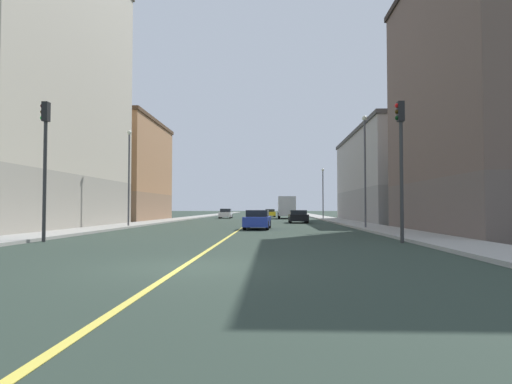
# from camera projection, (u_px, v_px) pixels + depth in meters

# --- Properties ---
(ground_plane) EXTENTS (400.00, 400.00, 0.00)m
(ground_plane) POSITION_uv_depth(u_px,v_px,m) (182.00, 267.00, 11.27)
(ground_plane) COLOR #29372E
(ground_plane) RESTS_ON ground
(sidewalk_left) EXTENTS (2.95, 168.00, 0.15)m
(sidewalk_left) POSITION_uv_depth(u_px,v_px,m) (327.00, 218.00, 59.82)
(sidewalk_left) COLOR #9E9B93
(sidewalk_left) RESTS_ON ground
(sidewalk_right) EXTENTS (2.95, 168.00, 0.15)m
(sidewalk_right) POSITION_uv_depth(u_px,v_px,m) (185.00, 218.00, 60.59)
(sidewalk_right) COLOR #9E9B93
(sidewalk_right) RESTS_ON ground
(lane_center_stripe) EXTENTS (0.16, 154.00, 0.01)m
(lane_center_stripe) POSITION_uv_depth(u_px,v_px,m) (256.00, 219.00, 60.20)
(lane_center_stripe) COLOR #E5D14C
(lane_center_stripe) RESTS_ON ground
(building_left_mid) EXTENTS (11.74, 23.74, 10.12)m
(building_left_mid) POSITION_uv_depth(u_px,v_px,m) (404.00, 177.00, 48.56)
(building_left_mid) COLOR gray
(building_left_mid) RESTS_ON ground
(building_right_corner) EXTENTS (11.74, 20.65, 22.40)m
(building_right_corner) POSITION_uv_depth(u_px,v_px,m) (12.00, 79.00, 32.28)
(building_right_corner) COLOR #9D9688
(building_right_corner) RESTS_ON ground
(building_right_midblock) EXTENTS (11.74, 15.57, 12.00)m
(building_right_midblock) POSITION_uv_depth(u_px,v_px,m) (110.00, 171.00, 51.59)
(building_right_midblock) COLOR #8F6B4F
(building_right_midblock) RESTS_ON ground
(traffic_light_left_near) EXTENTS (0.40, 0.32, 6.31)m
(traffic_light_left_near) POSITION_uv_depth(u_px,v_px,m) (401.00, 152.00, 19.15)
(traffic_light_left_near) COLOR #2D2D2D
(traffic_light_left_near) RESTS_ON ground
(traffic_light_right_near) EXTENTS (0.40, 0.32, 6.44)m
(traffic_light_right_near) POSITION_uv_depth(u_px,v_px,m) (45.00, 152.00, 19.79)
(traffic_light_right_near) COLOR #2D2D2D
(traffic_light_right_near) RESTS_ON ground
(street_lamp_left_near) EXTENTS (0.36, 0.36, 8.14)m
(street_lamp_left_near) POSITION_uv_depth(u_px,v_px,m) (365.00, 161.00, 31.34)
(street_lamp_left_near) COLOR #4C4C51
(street_lamp_left_near) RESTS_ON ground
(street_lamp_right_near) EXTENTS (0.36, 0.36, 7.60)m
(street_lamp_right_near) POSITION_uv_depth(u_px,v_px,m) (129.00, 168.00, 34.30)
(street_lamp_right_near) COLOR #4C4C51
(street_lamp_right_near) RESTS_ON ground
(street_lamp_left_far) EXTENTS (0.36, 0.36, 6.67)m
(street_lamp_left_far) POSITION_uv_depth(u_px,v_px,m) (323.00, 188.00, 57.59)
(street_lamp_left_far) COLOR #4C4C51
(street_lamp_left_far) RESTS_ON ground
(car_white) EXTENTS (1.84, 4.29, 1.42)m
(car_white) POSITION_uv_depth(u_px,v_px,m) (226.00, 214.00, 64.16)
(car_white) COLOR white
(car_white) RESTS_ON ground
(car_black) EXTENTS (1.93, 4.31, 1.31)m
(car_black) POSITION_uv_depth(u_px,v_px,m) (298.00, 217.00, 44.36)
(car_black) COLOR black
(car_black) RESTS_ON ground
(car_blue) EXTENTS (1.96, 4.54, 1.39)m
(car_blue) POSITION_uv_depth(u_px,v_px,m) (258.00, 220.00, 31.40)
(car_blue) COLOR #23389E
(car_blue) RESTS_ON ground
(car_yellow) EXTENTS (2.01, 4.52, 1.32)m
(car_yellow) POSITION_uv_depth(u_px,v_px,m) (270.00, 213.00, 74.65)
(car_yellow) COLOR gold
(car_yellow) RESTS_ON ground
(box_truck) EXTENTS (2.49, 7.57, 3.16)m
(box_truck) POSITION_uv_depth(u_px,v_px,m) (286.00, 207.00, 62.69)
(box_truck) COLOR beige
(box_truck) RESTS_ON ground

